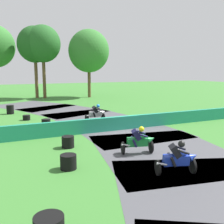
% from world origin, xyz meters
% --- Properties ---
extents(ground_plane, '(120.00, 120.00, 0.00)m').
position_xyz_m(ground_plane, '(0.00, 0.00, 0.00)').
color(ground_plane, '#38752D').
extents(track_asphalt, '(11.95, 38.86, 0.01)m').
position_xyz_m(track_asphalt, '(-1.77, -0.00, 0.00)').
color(track_asphalt, '#47474C').
rests_on(track_asphalt, ground).
extents(safety_barrier, '(25.83, 0.36, 0.90)m').
position_xyz_m(safety_barrier, '(5.01, 0.01, 0.45)').
color(safety_barrier, '#1E8466').
rests_on(safety_barrier, ground).
extents(motorcycle_lead_blue, '(1.70, 1.09, 1.43)m').
position_xyz_m(motorcycle_lead_blue, '(-1.71, -7.74, 0.66)').
color(motorcycle_lead_blue, black).
rests_on(motorcycle_lead_blue, ground).
extents(motorcycle_chase_green, '(1.70, 1.07, 1.43)m').
position_xyz_m(motorcycle_chase_green, '(-1.77, -4.92, 0.65)').
color(motorcycle_chase_green, black).
rests_on(motorcycle_chase_green, ground).
extents(motorcycle_trailing_white, '(1.68, 0.87, 1.43)m').
position_xyz_m(motorcycle_trailing_white, '(-0.70, 3.43, 0.64)').
color(motorcycle_trailing_white, black).
rests_on(motorcycle_trailing_white, ground).
extents(tire_stack_mid_a, '(0.66, 0.66, 0.60)m').
position_xyz_m(tire_stack_mid_a, '(-5.37, -5.42, 0.30)').
color(tire_stack_mid_a, black).
rests_on(tire_stack_mid_a, ground).
extents(tire_stack_mid_b, '(0.64, 0.64, 0.60)m').
position_xyz_m(tire_stack_mid_b, '(-4.60, -2.52, 0.30)').
color(tire_stack_mid_b, black).
rests_on(tire_stack_mid_b, ground).
extents(tire_stack_far, '(0.57, 0.57, 0.80)m').
position_xyz_m(tire_stack_far, '(-4.93, 1.64, 0.40)').
color(tire_stack_far, black).
rests_on(tire_stack_far, ground).
extents(tire_stack_extra_a, '(0.58, 0.58, 0.40)m').
position_xyz_m(tire_stack_extra_a, '(-5.65, 6.11, 0.20)').
color(tire_stack_extra_a, black).
rests_on(tire_stack_extra_a, ground).
extents(tire_stack_extra_b, '(0.64, 0.64, 0.80)m').
position_xyz_m(tire_stack_extra_b, '(-6.62, 9.75, 0.40)').
color(tire_stack_extra_b, black).
rests_on(tire_stack_extra_b, ground).
extents(tree_far_left, '(4.81, 4.81, 9.99)m').
position_xyz_m(tree_far_left, '(-1.29, 21.93, 7.42)').
color(tree_far_left, brown).
rests_on(tree_far_left, ground).
extents(tree_mid_rise, '(4.74, 4.74, 9.88)m').
position_xyz_m(tree_mid_rise, '(-2.25, 22.61, 7.35)').
color(tree_mid_rise, brown).
rests_on(tree_mid_rise, ground).
extents(tree_behind_barrier, '(5.75, 5.75, 9.60)m').
position_xyz_m(tree_behind_barrier, '(4.85, 20.52, 6.56)').
color(tree_behind_barrier, brown).
rests_on(tree_behind_barrier, ground).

